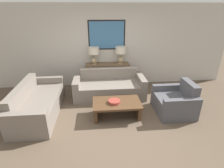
% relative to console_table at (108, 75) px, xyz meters
% --- Properties ---
extents(ground_plane, '(20.00, 20.00, 0.00)m').
position_rel_console_table_xyz_m(ground_plane, '(0.00, -2.27, -0.41)').
color(ground_plane, brown).
extents(back_wall, '(8.28, 0.12, 2.65)m').
position_rel_console_table_xyz_m(back_wall, '(0.00, 0.27, 0.92)').
color(back_wall, beige).
rests_on(back_wall, ground_plane).
extents(console_table, '(1.43, 0.38, 0.81)m').
position_rel_console_table_xyz_m(console_table, '(0.00, 0.00, 0.00)').
color(console_table, brown).
rests_on(console_table, ground_plane).
extents(table_lamp_left, '(0.34, 0.34, 0.56)m').
position_rel_console_table_xyz_m(table_lamp_left, '(-0.43, 0.00, 0.78)').
color(table_lamp_left, tan).
rests_on(table_lamp_left, console_table).
extents(table_lamp_right, '(0.34, 0.34, 0.56)m').
position_rel_console_table_xyz_m(table_lamp_right, '(0.43, 0.00, 0.78)').
color(table_lamp_right, tan).
rests_on(table_lamp_right, console_table).
extents(couch_by_back_wall, '(2.10, 0.91, 0.80)m').
position_rel_console_table_xyz_m(couch_by_back_wall, '(0.00, -0.71, -0.12)').
color(couch_by_back_wall, slate).
rests_on(couch_by_back_wall, ground_plane).
extents(couch_by_side, '(0.91, 2.10, 0.80)m').
position_rel_console_table_xyz_m(couch_by_side, '(-1.88, -1.50, -0.12)').
color(couch_by_side, slate).
rests_on(couch_by_side, ground_plane).
extents(coffee_table, '(1.17, 0.69, 0.40)m').
position_rel_console_table_xyz_m(coffee_table, '(0.10, -1.81, -0.11)').
color(coffee_table, '#4C331E').
rests_on(coffee_table, ground_plane).
extents(decorative_bowl, '(0.29, 0.29, 0.07)m').
position_rel_console_table_xyz_m(decorative_bowl, '(0.03, -1.84, 0.03)').
color(decorative_bowl, '#93382D').
rests_on(decorative_bowl, coffee_table).
extents(armchair_near_back_wall, '(0.89, 0.97, 0.83)m').
position_rel_console_table_xyz_m(armchair_near_back_wall, '(1.61, -1.75, -0.12)').
color(armchair_near_back_wall, '#4C4C51').
rests_on(armchair_near_back_wall, ground_plane).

